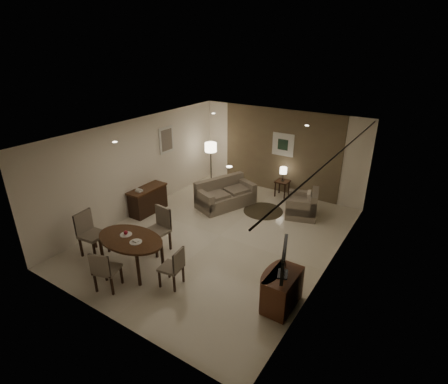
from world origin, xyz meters
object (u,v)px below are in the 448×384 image
Objects in this scene: chair_right at (171,267)px; sofa at (226,193)px; chair_near at (107,269)px; chair_left at (93,235)px; side_table at (282,188)px; floor_lamp at (211,165)px; tv_cabinet at (282,290)px; chair_far at (156,231)px; console_desk at (148,200)px; dining_table at (132,253)px; armchair at (302,203)px.

chair_right is 3.89m from sofa.
chair_near is 1.05× the size of chair_right.
chair_near is 0.86× the size of chair_left.
sofa reaches higher than side_table.
side_table is at bearing -118.72° from chair_near.
tv_cabinet is at bearing -42.46° from floor_lamp.
tv_cabinet is at bearing -111.69° from sofa.
chair_right is at bearing -29.59° from chair_far.
chair_near is 0.53× the size of sofa.
chair_far is (1.62, -1.37, 0.16)m from console_desk.
dining_table is 4.89m from armchair.
chair_right is at bearing -38.24° from console_desk.
chair_near reaches higher than sofa.
chair_right is at bearing -30.68° from armchair.
chair_right is at bearing 1.20° from dining_table.
chair_far is (-0.03, 0.82, 0.15)m from dining_table.
chair_far reaches higher than chair_right.
armchair is (2.21, 3.57, -0.14)m from chair_far.
floor_lamp reaches higher than armchair.
floor_lamp is at bearing -166.68° from side_table.
console_desk is 4.21m from side_table.
console_desk is at bearing 127.10° from dining_table.
console_desk is 1.14× the size of chair_left.
chair_left is at bearing -174.76° from sofa.
chair_left is 4.88m from floor_lamp.
chair_far is at bearing -40.19° from console_desk.
chair_far is (-0.12, 1.56, 0.08)m from chair_near.
chair_left reaches higher than sofa.
tv_cabinet is 0.56× the size of dining_table.
side_table is at bearing 81.10° from chair_far.
floor_lamp reaches higher than side_table.
dining_table is at bearing -158.27° from sofa.
dining_table is 0.83m from chair_far.
chair_near is at bearing -82.99° from dining_table.
armchair reaches higher than side_table.
chair_right is (2.23, 0.12, -0.09)m from chair_left.
floor_lamp is (-2.37, -0.56, 0.50)m from side_table.
chair_far is at bearing -158.98° from sofa.
floor_lamp is (-4.47, 4.09, 0.41)m from tv_cabinet.
side_table is (-1.04, 0.96, -0.13)m from armchair.
chair_far is 1.01× the size of chair_left.
floor_lamp reaches higher than dining_table.
console_desk reaches higher than side_table.
chair_far is 1.23× the size of chair_right.
chair_left is at bearing -77.44° from console_desk.
chair_near reaches higher than chair_right.
chair_right is (2.74, -2.16, 0.06)m from console_desk.
sofa is at bearing -90.58° from armchair.
tv_cabinet is 0.99× the size of chair_near.
chair_right is at bearing -162.86° from tv_cabinet.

